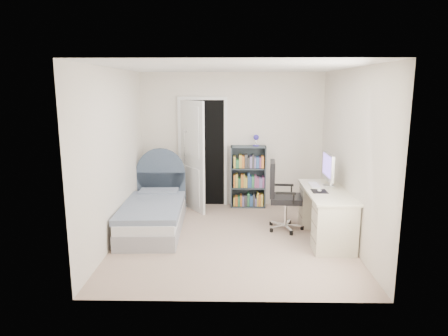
{
  "coord_description": "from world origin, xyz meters",
  "views": [
    {
      "loc": [
        -0.01,
        -5.66,
        2.23
      ],
      "look_at": [
        -0.12,
        0.29,
        1.02
      ],
      "focal_mm": 32.0,
      "sensor_mm": 36.0,
      "label": 1
    }
  ],
  "objects_px": {
    "nightstand": "(166,191)",
    "office_chair": "(280,192)",
    "floor_lamp": "(186,176)",
    "bookcase": "(248,179)",
    "bed": "(154,212)",
    "desk": "(326,212)"
  },
  "relations": [
    {
      "from": "bookcase",
      "to": "office_chair",
      "type": "relative_size",
      "value": 1.25
    },
    {
      "from": "nightstand",
      "to": "desk",
      "type": "bearing_deg",
      "value": -28.29
    },
    {
      "from": "office_chair",
      "to": "desk",
      "type": "bearing_deg",
      "value": -29.33
    },
    {
      "from": "bed",
      "to": "floor_lamp",
      "type": "distance_m",
      "value": 1.28
    },
    {
      "from": "desk",
      "to": "bed",
      "type": "bearing_deg",
      "value": 172.39
    },
    {
      "from": "bookcase",
      "to": "desk",
      "type": "xyz_separation_m",
      "value": [
        1.09,
        -1.58,
        -0.14
      ]
    },
    {
      "from": "nightstand",
      "to": "bookcase",
      "type": "relative_size",
      "value": 0.39
    },
    {
      "from": "nightstand",
      "to": "desk",
      "type": "relative_size",
      "value": 0.36
    },
    {
      "from": "floor_lamp",
      "to": "bookcase",
      "type": "relative_size",
      "value": 1.08
    },
    {
      "from": "office_chair",
      "to": "floor_lamp",
      "type": "bearing_deg",
      "value": 144.31
    },
    {
      "from": "floor_lamp",
      "to": "nightstand",
      "type": "bearing_deg",
      "value": -162.78
    },
    {
      "from": "bed",
      "to": "nightstand",
      "type": "distance_m",
      "value": 1.06
    },
    {
      "from": "nightstand",
      "to": "desk",
      "type": "height_order",
      "value": "desk"
    },
    {
      "from": "desk",
      "to": "nightstand",
      "type": "bearing_deg",
      "value": 151.71
    },
    {
      "from": "desk",
      "to": "office_chair",
      "type": "distance_m",
      "value": 0.76
    },
    {
      "from": "bed",
      "to": "desk",
      "type": "bearing_deg",
      "value": -7.61
    },
    {
      "from": "floor_lamp",
      "to": "bookcase",
      "type": "distance_m",
      "value": 1.17
    },
    {
      "from": "bookcase",
      "to": "office_chair",
      "type": "xyz_separation_m",
      "value": [
        0.45,
        -1.23,
        0.06
      ]
    },
    {
      "from": "bed",
      "to": "desk",
      "type": "relative_size",
      "value": 1.28
    },
    {
      "from": "nightstand",
      "to": "office_chair",
      "type": "xyz_separation_m",
      "value": [
        1.98,
        -1.05,
        0.26
      ]
    },
    {
      "from": "bed",
      "to": "office_chair",
      "type": "distance_m",
      "value": 2.04
    },
    {
      "from": "floor_lamp",
      "to": "bookcase",
      "type": "height_order",
      "value": "floor_lamp"
    }
  ]
}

